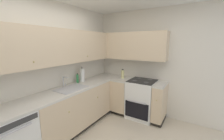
% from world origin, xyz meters
% --- Properties ---
extents(wall_back, '(4.00, 0.05, 2.57)m').
position_xyz_m(wall_back, '(0.00, 1.52, 1.28)').
color(wall_back, silver).
rests_on(wall_back, ground_plane).
extents(wall_right, '(0.05, 3.09, 2.57)m').
position_xyz_m(wall_right, '(1.98, 0.00, 1.28)').
color(wall_right, silver).
rests_on(wall_right, ground_plane).
extents(lower_cabinets_back, '(1.80, 0.62, 0.87)m').
position_xyz_m(lower_cabinets_back, '(0.45, 1.20, 0.44)').
color(lower_cabinets_back, beige).
rests_on(lower_cabinets_back, ground_plane).
extents(countertop_back, '(3.01, 0.60, 0.03)m').
position_xyz_m(countertop_back, '(0.45, 1.19, 0.88)').
color(countertop_back, beige).
rests_on(countertop_back, lower_cabinets_back).
extents(lower_cabinets_right, '(0.62, 1.25, 0.87)m').
position_xyz_m(lower_cabinets_right, '(1.65, 0.36, 0.44)').
color(lower_cabinets_right, beige).
rests_on(lower_cabinets_right, ground_plane).
extents(countertop_right, '(0.60, 1.25, 0.03)m').
position_xyz_m(countertop_right, '(1.65, 0.36, 0.88)').
color(countertop_right, beige).
rests_on(countertop_right, lower_cabinets_right).
extents(oven_range, '(0.68, 0.62, 1.05)m').
position_xyz_m(oven_range, '(1.67, 0.18, 0.46)').
color(oven_range, white).
rests_on(oven_range, ground_plane).
extents(upper_cabinets_back, '(2.69, 0.34, 0.65)m').
position_xyz_m(upper_cabinets_back, '(0.29, 1.33, 1.71)').
color(upper_cabinets_back, beige).
extents(upper_cabinets_right, '(0.32, 1.80, 0.65)m').
position_xyz_m(upper_cabinets_right, '(1.79, 0.59, 1.71)').
color(upper_cabinets_right, beige).
extents(sink, '(0.59, 0.40, 0.10)m').
position_xyz_m(sink, '(0.38, 1.16, 0.86)').
color(sink, '#B7B7BC').
rests_on(sink, countertop_back).
extents(faucet, '(0.07, 0.16, 0.22)m').
position_xyz_m(faucet, '(0.39, 1.37, 1.03)').
color(faucet, silver).
rests_on(faucet, countertop_back).
extents(soap_bottle, '(0.05, 0.05, 0.22)m').
position_xyz_m(soap_bottle, '(0.76, 1.37, 1.00)').
color(soap_bottle, '#338C4C').
rests_on(soap_bottle, countertop_back).
extents(paper_towel_roll, '(0.11, 0.11, 0.36)m').
position_xyz_m(paper_towel_roll, '(0.89, 1.35, 1.05)').
color(paper_towel_roll, white).
rests_on(paper_towel_roll, countertop_back).
extents(oil_bottle, '(0.08, 0.08, 0.23)m').
position_xyz_m(oil_bottle, '(1.65, 0.70, 1.01)').
color(oil_bottle, beige).
rests_on(oil_bottle, countertop_right).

